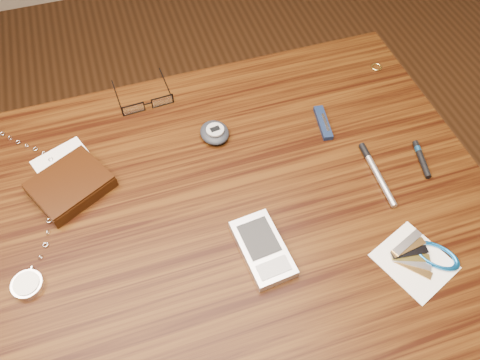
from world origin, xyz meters
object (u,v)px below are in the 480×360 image
at_px(pocket_watch, 28,277).
at_px(pocket_knife, 323,123).
at_px(silver_pen, 375,169).
at_px(wallet_and_card, 70,184).
at_px(desk, 208,243).
at_px(eyeglasses, 147,103).
at_px(pda_phone, 263,248).
at_px(notepad_keys, 424,257).
at_px(pedometer, 215,132).

distance_m(pocket_watch, pocket_knife, 0.58).
bearing_deg(silver_pen, wallet_and_card, 166.20).
xyz_separation_m(desk, eyeglasses, (-0.04, 0.28, 0.11)).
distance_m(pocket_knife, silver_pen, 0.14).
distance_m(wallet_and_card, silver_pen, 0.54).
xyz_separation_m(pocket_watch, pda_phone, (0.36, -0.07, 0.00)).
distance_m(desk, wallet_and_card, 0.27).
xyz_separation_m(eyeglasses, silver_pen, (0.36, -0.28, -0.00)).
height_order(pocket_watch, notepad_keys, same).
height_order(eyeglasses, silver_pen, eyeglasses).
bearing_deg(desk, pocket_knife, 25.03).
distance_m(notepad_keys, pocket_knife, 0.31).
relative_size(pocket_watch, notepad_keys, 2.51).
bearing_deg(pocket_watch, pocket_knife, 15.29).
distance_m(pedometer, pocket_knife, 0.21).
relative_size(notepad_keys, pocket_knife, 1.71).
xyz_separation_m(wallet_and_card, pocket_watch, (-0.08, -0.15, -0.01)).
height_order(desk, pocket_knife, pocket_knife).
relative_size(desk, pedometer, 14.86).
bearing_deg(pedometer, eyeglasses, 132.65).
relative_size(pocket_watch, silver_pen, 2.57).
distance_m(pedometer, silver_pen, 0.30).
bearing_deg(notepad_keys, wallet_and_card, 149.25).
bearing_deg(notepad_keys, pocket_knife, 96.95).
bearing_deg(eyeglasses, wallet_and_card, -137.23).
bearing_deg(pedometer, pocket_watch, -151.85).
bearing_deg(desk, silver_pen, -0.83).
relative_size(pocket_watch, pedometer, 5.33).
height_order(desk, silver_pen, silver_pen).
bearing_deg(eyeglasses, pocket_watch, -129.17).
relative_size(desk, wallet_and_card, 5.18).
height_order(pocket_watch, pocket_knife, pocket_watch).
distance_m(pda_phone, silver_pen, 0.26).
xyz_separation_m(wallet_and_card, notepad_keys, (0.52, -0.31, -0.01)).
bearing_deg(wallet_and_card, desk, -30.80).
bearing_deg(silver_pen, eyeglasses, 141.65).
bearing_deg(silver_pen, pedometer, 146.30).
bearing_deg(wallet_and_card, notepad_keys, -30.75).
xyz_separation_m(pocket_watch, notepad_keys, (0.60, -0.16, -0.00)).
bearing_deg(pda_phone, silver_pen, 19.89).
height_order(pda_phone, pedometer, pedometer).
height_order(eyeglasses, notepad_keys, eyeglasses).
bearing_deg(silver_pen, notepad_keys, -91.56).
height_order(pocket_knife, silver_pen, same).
height_order(pocket_watch, pedometer, pedometer).
bearing_deg(eyeglasses, pda_phone, -73.21).
bearing_deg(eyeglasses, silver_pen, -38.35).
bearing_deg(notepad_keys, eyeglasses, 127.29).
distance_m(wallet_and_card, pda_phone, 0.35).
bearing_deg(notepad_keys, pedometer, 125.33).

